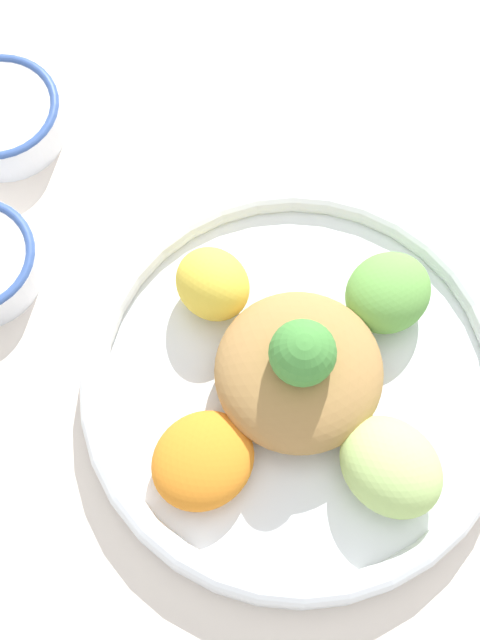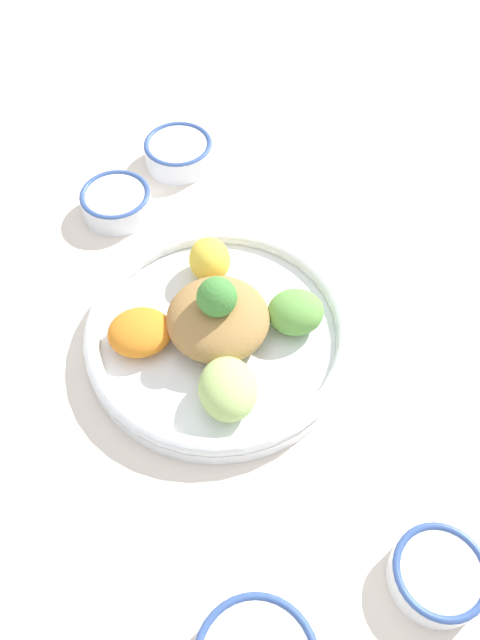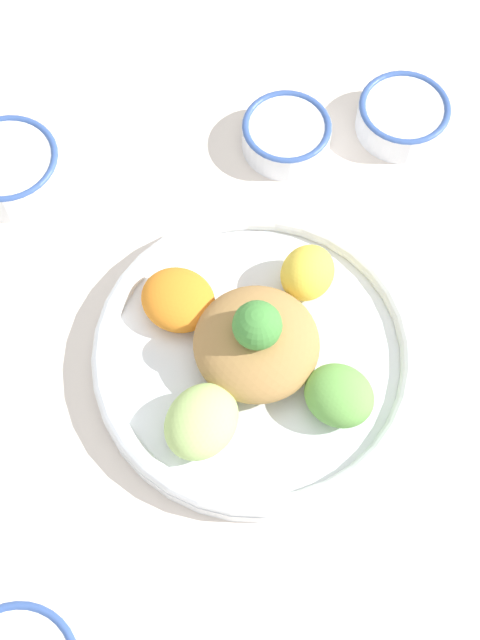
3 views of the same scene
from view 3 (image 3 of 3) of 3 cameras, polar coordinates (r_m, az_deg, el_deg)
The scene contains 5 objects.
ground_plane at distance 0.89m, azimuth 0.70°, elevation -3.95°, with size 2.40×2.40×0.00m, color silver.
salad_platter at distance 0.88m, azimuth 0.99°, elevation -2.15°, with size 0.33×0.33×0.11m.
sauce_bowl_red at distance 1.02m, azimuth -14.55°, elevation 9.48°, with size 0.11×0.11×0.04m.
rice_bowl_blue at distance 1.05m, azimuth 10.39°, elevation 12.77°, with size 0.10×0.10×0.04m.
sauce_bowl_dark at distance 1.02m, azimuth 2.98°, elevation 11.82°, with size 0.10×0.10×0.04m.
Camera 3 is at (-0.31, 0.09, 0.84)m, focal length 50.00 mm.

